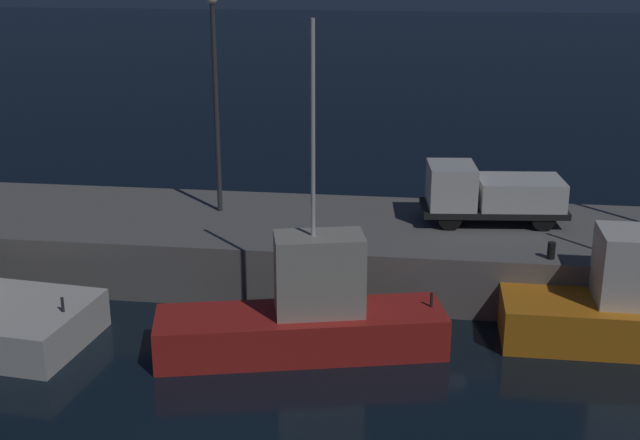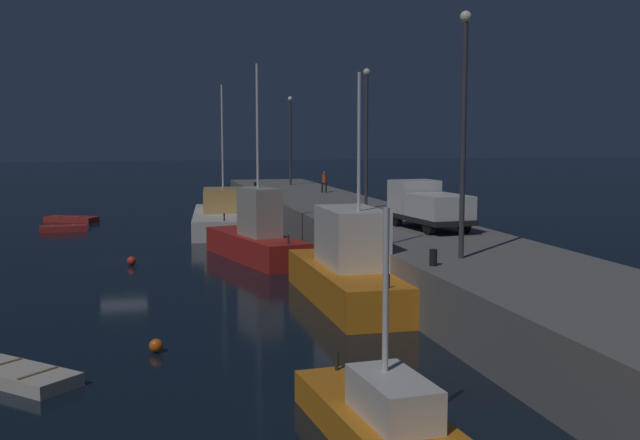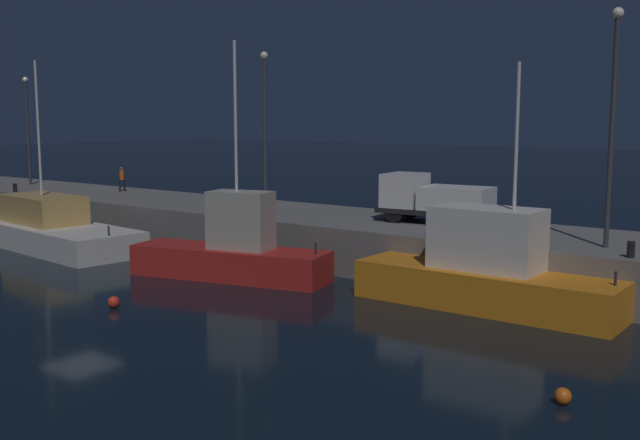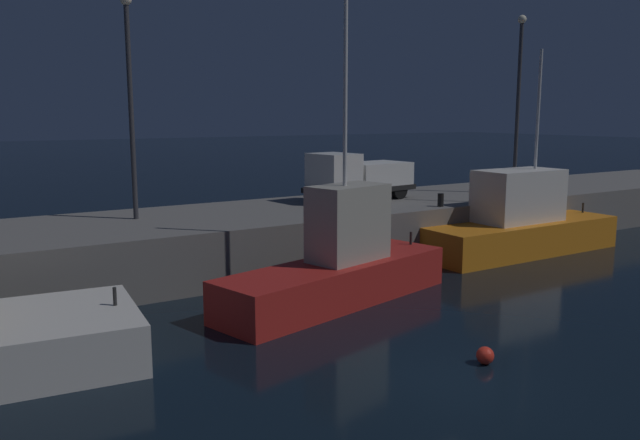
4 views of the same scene
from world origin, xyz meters
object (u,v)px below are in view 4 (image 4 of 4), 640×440
fishing_boat_orange (339,266)px  lamp_post_central (518,93)px  utility_truck (358,176)px  bollard_east (557,189)px  fishing_trawler_red (518,224)px  bollard_central (441,200)px  mooring_buoy_near (485,355)px  lamp_post_east (130,92)px

fishing_boat_orange → lamp_post_central: 17.15m
utility_truck → bollard_east: bearing=-20.3°
fishing_trawler_red → fishing_boat_orange: bearing=-169.3°
bollard_central → bollard_east: size_ratio=1.00×
utility_truck → bollard_east: utility_truck is taller
fishing_boat_orange → lamp_post_central: (14.97, 5.53, 6.30)m
fishing_trawler_red → bollard_central: fishing_trawler_red is taller
mooring_buoy_near → lamp_post_central: bearing=39.4°
mooring_buoy_near → lamp_post_east: bearing=108.4°
fishing_trawler_red → lamp_post_east: size_ratio=1.18×
lamp_post_central → utility_truck: 9.94m
mooring_buoy_near → bollard_central: (8.05, 10.52, 2.32)m
fishing_trawler_red → utility_truck: size_ratio=1.78×
fishing_boat_orange → bollard_east: fishing_boat_orange is taller
fishing_boat_orange → fishing_trawler_red: bearing=10.7°
fishing_boat_orange → lamp_post_central: size_ratio=1.16×
lamp_post_central → lamp_post_east: bearing=173.7°
fishing_trawler_red → utility_truck: fishing_trawler_red is taller
utility_truck → mooring_buoy_near: bearing=-113.0°
utility_truck → bollard_central: utility_truck is taller
lamp_post_central → utility_truck: (-8.81, 2.08, -4.11)m
mooring_buoy_near → utility_truck: (6.10, 14.34, 3.21)m
lamp_post_central → utility_truck: lamp_post_central is taller
mooring_buoy_near → bollard_central: bearing=52.6°
bollard_central → mooring_buoy_near: bearing=-127.4°
bollard_central → bollard_east: 8.23m
utility_truck → bollard_central: (1.96, -3.82, -0.89)m
bollard_east → lamp_post_central: bearing=129.4°
lamp_post_east → bollard_central: lamp_post_east is taller
fishing_trawler_red → bollard_east: 5.24m
bollard_central → utility_truck: bearing=117.1°
mooring_buoy_near → lamp_post_central: (14.90, 12.26, 7.32)m
fishing_trawler_red → lamp_post_central: lamp_post_central is taller
lamp_post_central → bollard_central: bearing=-165.8°
fishing_boat_orange → utility_truck: bearing=51.0°
fishing_boat_orange → mooring_buoy_near: bearing=-89.5°
bollard_central → bollard_east: (8.23, 0.06, -0.00)m
mooring_buoy_near → bollard_central: 13.45m
utility_truck → bollard_central: size_ratio=9.61×
fishing_boat_orange → bollard_east: 16.84m
fishing_boat_orange → utility_truck: size_ratio=1.84×
fishing_trawler_red → utility_truck: 7.92m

